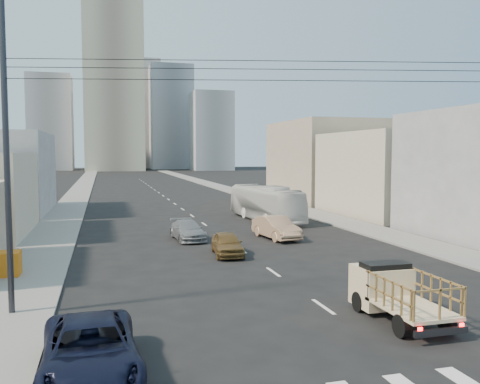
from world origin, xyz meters
name	(u,v)px	position (x,y,z in m)	size (l,w,h in m)	color
ground	(347,323)	(0.00, 0.00, 0.00)	(420.00, 420.00, 0.00)	black
sidewalk_left	(80,190)	(-11.75, 70.00, 0.06)	(3.50, 180.00, 0.12)	gray
sidewalk_right	(222,188)	(11.75, 70.00, 0.06)	(3.50, 180.00, 0.12)	gray
lane_dashes	(166,197)	(0.00, 53.00, 0.01)	(0.15, 104.00, 0.01)	silver
flatbed_pickup	(398,290)	(1.90, -0.12, 1.09)	(1.95, 4.41, 1.90)	beige
navy_pickup	(90,351)	(-8.58, -2.20, 0.75)	(2.49, 5.40, 1.50)	black
city_bus	(266,203)	(5.74, 26.90, 1.55)	(2.60, 11.13, 3.10)	silver
sedan_brown	(227,244)	(-1.23, 12.73, 0.68)	(1.60, 3.97, 1.35)	brown
sedan_tan	(276,228)	(3.44, 17.46, 0.78)	(1.66, 4.76, 1.57)	tan
sedan_grey	(188,230)	(-2.60, 18.63, 0.66)	(1.85, 4.55, 1.32)	gray
streetlamp_left	(9,140)	(-11.39, 4.00, 6.44)	(2.36, 0.25, 12.00)	#2D2D33
overhead_wires	(332,71)	(0.00, 1.50, 8.97)	(23.01, 5.02, 0.72)	black
crate_stack	(0,264)	(-13.00, 10.22, 0.69)	(1.80, 1.20, 1.14)	#CD6A13
bldg_right_mid	(396,174)	(19.50, 28.00, 4.00)	(11.00, 14.00, 8.00)	#BFB69A
bldg_right_far	(330,161)	(20.00, 44.00, 5.00)	(12.00, 16.00, 10.00)	tan
high_rise_tower	(113,85)	(-4.00, 170.00, 30.00)	(20.00, 20.00, 60.00)	gray
midrise_ne	(171,118)	(18.00, 185.00, 20.00)	(16.00, 16.00, 40.00)	gray
midrise_nw	(51,123)	(-26.00, 180.00, 17.00)	(15.00, 15.00, 34.00)	gray
midrise_back	(137,115)	(6.00, 200.00, 22.00)	(18.00, 18.00, 44.00)	gray
midrise_east	(211,131)	(30.00, 165.00, 14.00)	(14.00, 14.00, 28.00)	gray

